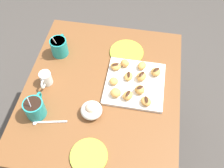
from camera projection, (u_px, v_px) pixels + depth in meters
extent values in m
plane|color=#423D38|center=(105.00, 144.00, 1.90)|extent=(8.00, 8.00, 0.00)
cube|color=brown|center=(102.00, 90.00, 1.31)|extent=(0.93, 0.79, 0.04)
cube|color=brown|center=(161.00, 79.00, 1.81)|extent=(0.07, 0.07, 0.70)
cube|color=brown|center=(70.00, 67.00, 1.88)|extent=(0.07, 0.07, 0.70)
cube|color=silver|center=(135.00, 83.00, 1.31)|extent=(0.30, 0.30, 0.02)
cylinder|color=teal|center=(35.00, 109.00, 1.17)|extent=(0.09, 0.09, 0.09)
torus|color=teal|center=(39.00, 98.00, 1.20)|extent=(0.06, 0.01, 0.06)
cylinder|color=black|center=(33.00, 104.00, 1.14)|extent=(0.08, 0.08, 0.01)
cylinder|color=silver|center=(31.00, 108.00, 1.13)|extent=(0.04, 0.02, 0.12)
cylinder|color=teal|center=(59.00, 47.00, 1.40)|extent=(0.09, 0.09, 0.10)
torus|color=teal|center=(62.00, 39.00, 1.42)|extent=(0.06, 0.01, 0.06)
cylinder|color=black|center=(58.00, 42.00, 1.36)|extent=(0.08, 0.08, 0.01)
cylinder|color=silver|center=(57.00, 45.00, 1.35)|extent=(0.03, 0.03, 0.13)
cylinder|color=silver|center=(46.00, 78.00, 1.29)|extent=(0.06, 0.06, 0.07)
cone|color=silver|center=(47.00, 71.00, 1.29)|extent=(0.02, 0.02, 0.02)
torus|color=silver|center=(43.00, 84.00, 1.26)|extent=(0.05, 0.01, 0.05)
cylinder|color=white|center=(45.00, 75.00, 1.27)|extent=(0.05, 0.05, 0.01)
ellipsoid|color=silver|center=(91.00, 110.00, 1.19)|extent=(0.10, 0.10, 0.06)
sphere|color=beige|center=(91.00, 108.00, 1.18)|extent=(0.06, 0.06, 0.06)
ellipsoid|color=green|center=(91.00, 104.00, 1.17)|extent=(0.02, 0.03, 0.01)
cylinder|color=#9EC633|center=(89.00, 156.00, 1.09)|extent=(0.16, 0.16, 0.01)
cylinder|color=#9EC633|center=(127.00, 52.00, 1.43)|extent=(0.19, 0.19, 0.01)
cube|color=silver|center=(51.00, 122.00, 1.18)|extent=(0.04, 0.15, 0.00)
ellipsoid|color=silver|center=(35.00, 122.00, 1.18)|extent=(0.03, 0.02, 0.01)
ellipsoid|color=#D19347|center=(141.00, 77.00, 1.30)|extent=(0.07, 0.07, 0.04)
ellipsoid|color=#381E11|center=(142.00, 74.00, 1.28)|extent=(0.04, 0.03, 0.00)
ellipsoid|color=#D19347|center=(140.00, 90.00, 1.25)|extent=(0.07, 0.07, 0.04)
ellipsoid|color=#381E11|center=(140.00, 87.00, 1.23)|extent=(0.03, 0.04, 0.00)
ellipsoid|color=#D19347|center=(128.00, 96.00, 1.23)|extent=(0.07, 0.07, 0.04)
ellipsoid|color=#381E11|center=(128.00, 93.00, 1.21)|extent=(0.04, 0.03, 0.00)
ellipsoid|color=#D19347|center=(142.00, 66.00, 1.34)|extent=(0.07, 0.06, 0.03)
ellipsoid|color=#D19347|center=(125.00, 63.00, 1.35)|extent=(0.06, 0.06, 0.04)
ellipsoid|color=#D19347|center=(129.00, 76.00, 1.30)|extent=(0.06, 0.06, 0.03)
ellipsoid|color=#381E11|center=(129.00, 74.00, 1.29)|extent=(0.04, 0.02, 0.00)
ellipsoid|color=#D19347|center=(116.00, 93.00, 1.24)|extent=(0.07, 0.07, 0.04)
ellipsoid|color=#D19347|center=(114.00, 81.00, 1.28)|extent=(0.06, 0.06, 0.03)
ellipsoid|color=#D19347|center=(156.00, 72.00, 1.32)|extent=(0.07, 0.07, 0.04)
ellipsoid|color=#381E11|center=(156.00, 70.00, 1.30)|extent=(0.04, 0.04, 0.00)
ellipsoid|color=#D19347|center=(146.00, 101.00, 1.21)|extent=(0.07, 0.07, 0.03)
ellipsoid|color=#381E11|center=(146.00, 99.00, 1.20)|extent=(0.04, 0.03, 0.00)
ellipsoid|color=#D19347|center=(116.00, 66.00, 1.34)|extent=(0.05, 0.06, 0.03)
ellipsoid|color=#381E11|center=(116.00, 64.00, 1.33)|extent=(0.03, 0.04, 0.00)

